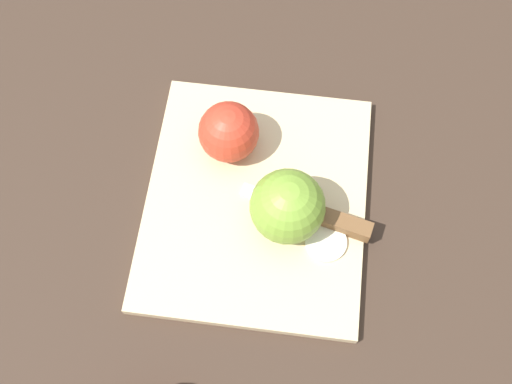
% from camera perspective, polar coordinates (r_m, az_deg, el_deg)
% --- Properties ---
extents(ground_plane, '(4.00, 4.00, 0.00)m').
position_cam_1_polar(ground_plane, '(0.75, 0.00, -1.06)').
color(ground_plane, '#38281E').
extents(cutting_board, '(0.32, 0.28, 0.01)m').
position_cam_1_polar(cutting_board, '(0.75, 0.00, -0.85)').
color(cutting_board, '#D1B789').
rests_on(cutting_board, ground_plane).
extents(apple_half_left, '(0.08, 0.08, 0.08)m').
position_cam_1_polar(apple_half_left, '(0.74, -2.62, 5.74)').
color(apple_half_left, red).
rests_on(apple_half_left, cutting_board).
extents(apple_half_right, '(0.09, 0.09, 0.09)m').
position_cam_1_polar(apple_half_right, '(0.69, 2.99, -1.38)').
color(apple_half_right, olive).
rests_on(apple_half_right, cutting_board).
extents(knife, '(0.05, 0.16, 0.02)m').
position_cam_1_polar(knife, '(0.72, 7.36, -2.76)').
color(knife, silver).
rests_on(knife, cutting_board).
extents(apple_slice, '(0.05, 0.05, 0.01)m').
position_cam_1_polar(apple_slice, '(0.72, 6.67, -4.76)').
color(apple_slice, '#EFE5C6').
rests_on(apple_slice, cutting_board).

